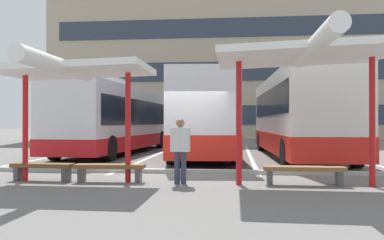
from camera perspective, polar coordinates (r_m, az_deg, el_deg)
The scene contains 16 objects.
ground_plane at distance 12.50m, azimuth -0.89°, elevation -7.25°, with size 160.00×160.00×0.00m, color slate.
terminal_building at distance 45.77m, azimuth 4.13°, elevation 10.26°, with size 32.65×15.29×22.55m.
coach_bus_0 at distance 20.49m, azimuth -10.21°, elevation -0.02°, with size 3.13×11.62×3.47m.
coach_bus_1 at distance 18.20m, azimuth 1.56°, elevation 0.38°, with size 3.28×10.35×3.73m.
coach_bus_2 at distance 18.40m, azimuth 14.31°, elevation 0.50°, with size 3.00×11.64×3.79m.
lane_stripe_0 at distance 20.12m, azimuth -17.27°, elevation -4.59°, with size 0.16×14.00×0.01m, color white.
lane_stripe_1 at distance 18.85m, azimuth -5.15°, elevation -4.89°, with size 0.16×14.00×0.01m, color white.
lane_stripe_2 at distance 18.51m, azimuth 8.04°, elevation -4.97°, with size 0.16×14.00×0.01m, color white.
lane_stripe_3 at distance 19.15m, azimuth 21.03°, elevation -4.80°, with size 0.16×14.00×0.01m, color white.
waiting_shelter_0 at distance 10.77m, azimuth -16.21°, elevation 6.33°, with size 3.72×4.11×2.99m.
bench_0 at distance 11.37m, azimuth -19.94°, elevation -6.23°, with size 1.63×0.51×0.45m.
bench_1 at distance 10.67m, azimuth -11.25°, elevation -6.61°, with size 1.77×0.50×0.45m.
waiting_shelter_1 at distance 10.02m, azimuth 15.50°, elevation 8.49°, with size 4.11×4.83×3.28m.
bench_2 at distance 10.32m, azimuth 15.20°, elevation -6.80°, with size 1.94×0.44×0.45m.
platform_kerb at distance 12.28m, azimuth -1.01°, elevation -7.09°, with size 44.00×0.24×0.12m, color #ADADA8.
waiting_passenger_0 at distance 10.13m, azimuth -1.63°, elevation -3.69°, with size 0.47×0.25×1.60m.
Camera 1 is at (1.49, -12.31, 1.51)m, focal length 38.64 mm.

